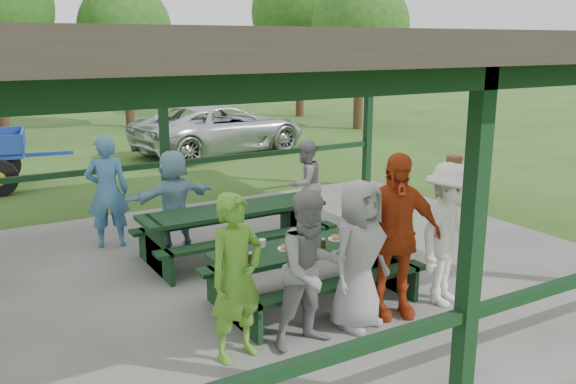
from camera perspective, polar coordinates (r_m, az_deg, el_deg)
ground at (r=8.71m, az=-2.67°, el=-8.10°), size 90.00×90.00×0.00m
concrete_slab at (r=8.69m, az=-2.67°, el=-7.80°), size 10.00×8.00×0.10m
pavilion_structure at (r=8.08m, az=-2.92°, el=13.22°), size 10.60×8.60×3.24m
picnic_table_near at (r=7.59m, az=2.31°, el=-6.86°), size 2.55×1.39×0.75m
picnic_table_far at (r=9.19m, az=-5.09°, el=-3.12°), size 2.81×1.39×0.75m
table_setting at (r=7.49m, az=1.94°, el=-4.63°), size 2.40×0.45×0.10m
contestant_green at (r=6.17m, az=-4.85°, el=-7.96°), size 0.71×0.54×1.74m
contestant_grey_left at (r=6.41m, az=2.19°, el=-7.26°), size 0.84×0.66×1.70m
contestant_grey_mid at (r=6.85m, az=6.65°, el=-5.86°), size 0.95×0.74×1.71m
contestant_red at (r=7.16m, az=9.87°, el=-4.05°), size 1.24×0.83×1.96m
contestant_white_fedora at (r=7.65m, az=14.87°, el=-3.76°), size 1.32×1.02×1.85m
spectator_lblue at (r=9.60m, az=-10.65°, el=-0.69°), size 1.49×0.62×1.56m
spectator_blue at (r=9.89m, az=-16.56°, el=0.05°), size 0.74×0.58×1.78m
spectator_grey at (r=10.61m, az=1.60°, el=0.81°), size 0.89×0.80×1.52m
pickup_truck at (r=18.36m, az=-6.27°, el=5.93°), size 5.69×3.41×1.48m
tree_mid at (r=24.73m, az=-15.03°, el=14.50°), size 3.51×3.51×5.49m
tree_right at (r=23.46m, az=6.78°, el=15.15°), size 3.60×3.60×5.63m
tree_far_right at (r=27.39m, az=1.14°, el=16.40°), size 4.21×4.21×6.58m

